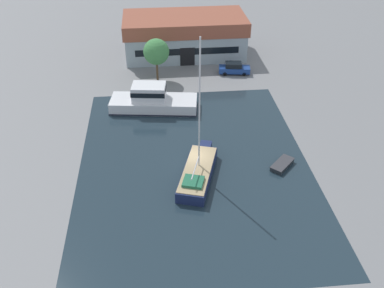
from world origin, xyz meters
The scene contains 8 objects.
ground_plane centered at (0.00, 0.00, 0.00)m, with size 440.00×440.00×0.00m, color slate.
water_canal centered at (0.00, 0.00, 0.00)m, with size 25.12×34.07×0.01m, color #1E2D38.
warehouse_building centered at (1.53, 31.40, 3.29)m, with size 20.12×10.23×6.50m.
quay_tree_near_building centered at (-3.40, 21.78, 4.45)m, with size 3.81×3.81×6.37m.
parked_car centered at (8.52, 22.80, 0.89)m, with size 4.99×2.51×1.79m.
sailboat_moored centered at (0.17, -2.27, 0.76)m, with size 5.24×9.99×15.29m.
motor_cruiser centered at (-4.30, 12.85, 1.27)m, with size 11.96×5.55×3.53m.
small_dinghy centered at (9.56, -1.30, 0.28)m, with size 3.22×3.29×0.53m.
Camera 1 is at (-3.86, -37.52, 28.56)m, focal length 40.00 mm.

